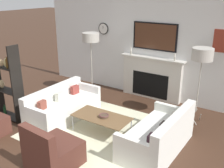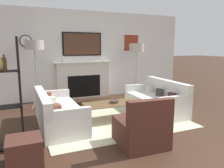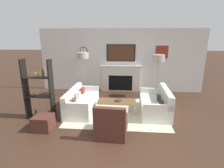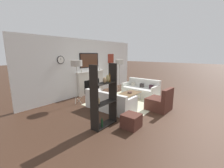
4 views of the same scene
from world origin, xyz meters
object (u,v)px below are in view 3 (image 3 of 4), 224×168
(coffee_table, at_px, (117,102))
(floor_lamp_left, at_px, (83,56))
(couch_right, at_px, (156,104))
(decorative_bowl, at_px, (119,100))
(floor_lamp_right, at_px, (159,59))
(couch_left, at_px, (81,103))
(shelf_unit, at_px, (39,90))
(armchair, at_px, (111,125))
(ottoman, at_px, (43,123))

(coffee_table, xyz_separation_m, floor_lamp_left, (-1.42, 1.56, 1.26))
(couch_right, relative_size, decorative_bowl, 8.43)
(floor_lamp_right, bearing_deg, couch_left, -151.04)
(floor_lamp_left, xyz_separation_m, floor_lamp_right, (2.91, 0.00, -0.07))
(shelf_unit, bearing_deg, armchair, -19.66)
(coffee_table, height_order, decorative_bowl, decorative_bowl)
(armchair, bearing_deg, floor_lamp_right, 62.15)
(floor_lamp_right, height_order, ottoman, floor_lamp_right)
(couch_right, height_order, shelf_unit, shelf_unit)
(couch_right, bearing_deg, armchair, -131.88)
(shelf_unit, bearing_deg, ottoman, -59.41)
(decorative_bowl, distance_m, shelf_unit, 2.39)
(decorative_bowl, distance_m, floor_lamp_left, 2.47)
(couch_left, relative_size, couch_right, 1.07)
(couch_left, distance_m, shelf_unit, 1.38)
(coffee_table, distance_m, decorative_bowl, 0.08)
(couch_right, xyz_separation_m, coffee_table, (-1.24, -0.09, 0.09))
(couch_left, height_order, decorative_bowl, couch_left)
(ottoman, bearing_deg, armchair, -3.82)
(armchair, xyz_separation_m, shelf_unit, (-2.17, 0.78, 0.58))
(couch_left, bearing_deg, ottoman, -116.66)
(couch_left, xyz_separation_m, ottoman, (-0.66, -1.32, -0.07))
(decorative_bowl, bearing_deg, coffee_table, 178.60)
(armchair, height_order, floor_lamp_left, floor_lamp_left)
(couch_right, distance_m, decorative_bowl, 1.19)
(shelf_unit, bearing_deg, couch_left, 32.32)
(armchair, xyz_separation_m, floor_lamp_right, (1.54, 2.91, 1.28))
(decorative_bowl, relative_size, ottoman, 0.43)
(armchair, height_order, decorative_bowl, armchair)
(coffee_table, xyz_separation_m, ottoman, (-1.83, -1.23, -0.17))
(couch_left, bearing_deg, armchair, -52.17)
(couch_right, relative_size, floor_lamp_left, 0.96)
(couch_right, bearing_deg, floor_lamp_left, 151.10)
(ottoman, bearing_deg, decorative_bowl, 33.07)
(couch_right, xyz_separation_m, floor_lamp_left, (-2.67, 1.47, 1.35))
(coffee_table, bearing_deg, couch_right, 3.96)
(couch_left, height_order, couch_right, couch_right)
(couch_right, height_order, floor_lamp_left, floor_lamp_left)
(coffee_table, relative_size, ottoman, 2.59)
(armchair, relative_size, ottoman, 1.79)
(floor_lamp_left, distance_m, floor_lamp_right, 2.91)
(floor_lamp_right, relative_size, shelf_unit, 0.97)
(floor_lamp_left, bearing_deg, couch_right, -28.90)
(armchair, distance_m, shelf_unit, 2.38)
(floor_lamp_right, bearing_deg, couch_right, -99.55)
(couch_left, xyz_separation_m, floor_lamp_right, (2.66, 1.47, 1.29))
(ottoman, bearing_deg, floor_lamp_left, 81.70)
(couch_right, height_order, ottoman, couch_right)
(decorative_bowl, height_order, floor_lamp_right, floor_lamp_right)
(couch_left, relative_size, ottoman, 3.91)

